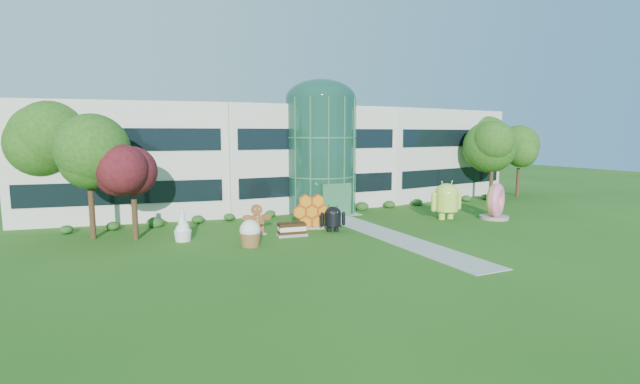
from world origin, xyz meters
name	(u,v)px	position (x,y,z in m)	size (l,w,h in m)	color
ground	(400,240)	(0.00, 0.00, 0.00)	(140.00, 140.00, 0.00)	#215114
building	(295,156)	(0.00, 18.00, 4.65)	(46.00, 15.00, 9.30)	beige
atrium	(321,156)	(0.00, 12.00, 4.90)	(6.00, 6.00, 9.80)	#194738
walkway	(383,233)	(0.00, 2.00, 0.02)	(2.40, 20.00, 0.04)	#9E9E93
tree_red	(134,194)	(-15.50, 7.50, 3.00)	(4.00, 4.00, 6.00)	#3F0C14
trees_backdrop	(316,163)	(0.00, 13.00, 4.20)	(52.00, 8.00, 8.40)	#1A4711
android_green	(447,198)	(7.60, 4.49, 1.70)	(3.01, 2.00, 3.41)	#B1D945
android_black	(333,217)	(-2.81, 4.13, 1.05)	(1.84, 1.23, 2.09)	black
donut	(495,201)	(11.13, 2.85, 1.47)	(2.82, 1.35, 2.93)	#EC5A8E
gingerbread	(257,219)	(-7.89, 5.59, 1.04)	(2.26, 0.87, 2.09)	brown
ice_cream_sandwich	(292,229)	(-5.94, 4.08, 0.45)	(2.00, 1.00, 0.89)	black
honeycomb	(312,213)	(-3.70, 5.78, 1.14)	(2.89, 1.03, 2.27)	orange
froyo	(183,225)	(-12.79, 5.73, 1.02)	(1.19, 1.19, 2.04)	white
cupcake	(250,233)	(-9.31, 2.49, 0.83)	(1.38, 1.38, 1.66)	white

